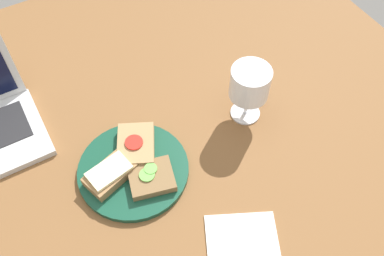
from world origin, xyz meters
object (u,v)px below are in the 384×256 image
object	(u,v)px
sandwich_with_cucumber	(151,177)
sandwich_with_cheese	(110,174)
wine_glass	(250,85)
napkin	(242,241)
sandwich_with_tomato	(136,145)
plate	(133,170)

from	to	relation	value
sandwich_with_cucumber	sandwich_with_cheese	distance (cm)	8.56
wine_glass	napkin	size ratio (longest dim) A/B	1.04
napkin	sandwich_with_tomato	bearing A→B (deg)	107.29
sandwich_with_cucumber	napkin	distance (cm)	22.21
sandwich_with_cheese	wine_glass	bearing A→B (deg)	1.64
sandwich_with_cucumber	napkin	size ratio (longest dim) A/B	0.78
plate	sandwich_with_cucumber	xyz separation A→B (cm)	(2.19, -4.40, 1.63)
sandwich_with_tomato	plate	bearing A→B (deg)	-123.59
plate	sandwich_with_cheese	distance (cm)	5.35
sandwich_with_cheese	plate	bearing A→B (deg)	-3.68
sandwich_with_cucumber	plate	bearing A→B (deg)	116.46
sandwich_with_cheese	wine_glass	xyz separation A→B (cm)	(34.26, 0.98, 7.29)
wine_glass	napkin	bearing A→B (deg)	-124.58
plate	sandwich_with_tomato	bearing A→B (deg)	56.41
sandwich_with_tomato	sandwich_with_cheese	xyz separation A→B (cm)	(-7.67, -3.80, 0.13)
sandwich_with_cucumber	napkin	bearing A→B (deg)	-64.77
plate	wine_glass	distance (cm)	30.81
wine_glass	plate	bearing A→B (deg)	-177.47
plate	sandwich_with_cucumber	world-z (taller)	sandwich_with_cucumber
sandwich_with_cheese	wine_glass	world-z (taller)	wine_glass
wine_glass	napkin	xyz separation A→B (cm)	(-17.72, -25.70, -9.80)
wine_glass	napkin	distance (cm)	32.71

